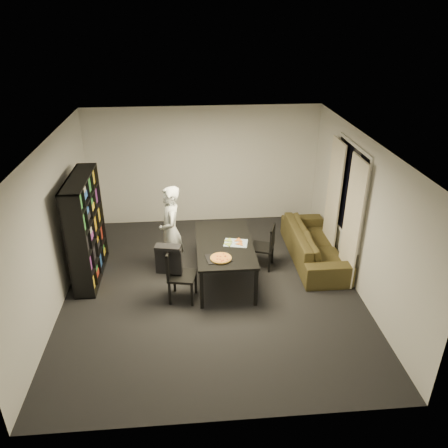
{
  "coord_description": "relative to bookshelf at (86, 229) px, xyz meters",
  "views": [
    {
      "loc": [
        -0.33,
        -6.33,
        4.43
      ],
      "look_at": [
        0.24,
        0.39,
        1.05
      ],
      "focal_mm": 35.0,
      "sensor_mm": 36.0,
      "label": 1
    }
  ],
  "objects": [
    {
      "name": "bookshelf",
      "position": [
        0.0,
        0.0,
        0.0
      ],
      "size": [
        0.35,
        1.5,
        1.9
      ],
      "primitive_type": "cube",
      "color": "black",
      "rests_on": "room"
    },
    {
      "name": "sofa",
      "position": [
        4.18,
        0.22,
        -0.63
      ],
      "size": [
        0.85,
        2.18,
        0.64
      ],
      "primitive_type": "imported",
      "rotation": [
        0.0,
        0.0,
        1.57
      ],
      "color": "#3D3218",
      "rests_on": "room"
    },
    {
      "name": "pizza_slices",
      "position": [
        2.56,
        -0.32,
        -0.2
      ],
      "size": [
        0.39,
        0.34,
        0.01
      ],
      "primitive_type": null,
      "rotation": [
        0.0,
        0.0,
        0.07
      ],
      "color": "#E3C846",
      "rests_on": "dining_table"
    },
    {
      "name": "kitchen_towel",
      "position": [
        2.59,
        -0.34,
        -0.21
      ],
      "size": [
        0.45,
        0.38,
        0.01
      ],
      "primitive_type": "cube",
      "rotation": [
        0.0,
        0.0,
        -0.21
      ],
      "color": "silver",
      "rests_on": "dining_table"
    },
    {
      "name": "chair_right",
      "position": [
        3.21,
        0.01,
        -0.46
      ],
      "size": [
        0.51,
        0.51,
        0.86
      ],
      "rotation": [
        0.0,
        0.0,
        -1.92
      ],
      "color": "black",
      "rests_on": "room"
    },
    {
      "name": "person",
      "position": [
        1.47,
        -0.0,
        -0.11
      ],
      "size": [
        0.48,
        0.66,
        1.68
      ],
      "primitive_type": "imported",
      "rotation": [
        0.0,
        0.0,
        -1.44
      ],
      "color": "silver",
      "rests_on": "room"
    },
    {
      "name": "room",
      "position": [
        2.16,
        -0.6,
        0.35
      ],
      "size": [
        5.01,
        5.51,
        2.61
      ],
      "color": "black",
      "rests_on": "ground"
    },
    {
      "name": "pepperoni_pizza",
      "position": [
        2.29,
        -0.86,
        -0.19
      ],
      "size": [
        0.35,
        0.35,
        0.03
      ],
      "rotation": [
        0.0,
        0.0,
        0.0
      ],
      "color": "#A2762F",
      "rests_on": "dining_table"
    },
    {
      "name": "baking_tray",
      "position": [
        2.25,
        -0.82,
        -0.21
      ],
      "size": [
        0.45,
        0.39,
        0.01
      ],
      "primitive_type": "cube",
      "rotation": [
        0.0,
        0.0,
        0.18
      ],
      "color": "black",
      "rests_on": "dining_table"
    },
    {
      "name": "dining_table",
      "position": [
        2.4,
        -0.31,
        -0.28
      ],
      "size": [
        0.98,
        1.76,
        0.73
      ],
      "color": "black",
      "rests_on": "room"
    },
    {
      "name": "draped_jacket",
      "position": [
        1.44,
        -0.81,
        -0.18
      ],
      "size": [
        0.44,
        0.26,
        0.51
      ],
      "rotation": [
        0.0,
        0.0,
        1.37
      ],
      "color": "black",
      "rests_on": "chair_left"
    },
    {
      "name": "chair_left",
      "position": [
        1.57,
        -0.84,
        -0.42
      ],
      "size": [
        0.51,
        0.51,
        0.93
      ],
      "rotation": [
        0.0,
        0.0,
        1.37
      ],
      "color": "black",
      "rests_on": "room"
    },
    {
      "name": "window_frame",
      "position": [
        4.64,
        -0.0,
        0.55
      ],
      "size": [
        0.03,
        1.52,
        1.72
      ],
      "primitive_type": "cube",
      "color": "white",
      "rests_on": "room"
    },
    {
      "name": "curtain_right",
      "position": [
        4.56,
        0.52,
        0.2
      ],
      "size": [
        0.03,
        0.7,
        2.25
      ],
      "primitive_type": "cube",
      "color": "beige",
      "rests_on": "room"
    },
    {
      "name": "window_pane",
      "position": [
        4.64,
        -0.0,
        0.55
      ],
      "size": [
        0.02,
        1.4,
        1.6
      ],
      "primitive_type": "cube",
      "color": "black",
      "rests_on": "room"
    },
    {
      "name": "curtain_left",
      "position": [
        4.56,
        -0.52,
        0.2
      ],
      "size": [
        0.03,
        0.7,
        2.25
      ],
      "primitive_type": "cube",
      "color": "beige",
      "rests_on": "room"
    }
  ]
}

